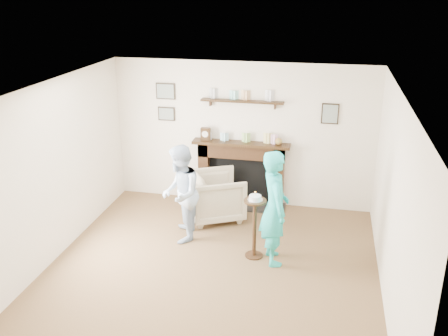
{
  "coord_description": "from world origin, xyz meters",
  "views": [
    {
      "loc": [
        1.4,
        -5.62,
        3.73
      ],
      "look_at": [
        0.02,
        0.9,
        1.22
      ],
      "focal_mm": 40.0,
      "sensor_mm": 36.0,
      "label": 1
    }
  ],
  "objects_px": {
    "woman": "(272,260)",
    "pedestal_table": "(255,217)",
    "armchair": "(216,217)",
    "man": "(182,238)"
  },
  "relations": [
    {
      "from": "woman",
      "to": "pedestal_table",
      "type": "height_order",
      "value": "pedestal_table"
    },
    {
      "from": "armchair",
      "to": "woman",
      "type": "bearing_deg",
      "value": -163.8
    },
    {
      "from": "man",
      "to": "pedestal_table",
      "type": "height_order",
      "value": "pedestal_table"
    },
    {
      "from": "man",
      "to": "armchair",
      "type": "bearing_deg",
      "value": 144.09
    },
    {
      "from": "woman",
      "to": "pedestal_table",
      "type": "xyz_separation_m",
      "value": [
        -0.28,
        0.05,
        0.62
      ]
    },
    {
      "from": "man",
      "to": "pedestal_table",
      "type": "relative_size",
      "value": 1.47
    },
    {
      "from": "woman",
      "to": "pedestal_table",
      "type": "relative_size",
      "value": 1.62
    },
    {
      "from": "armchair",
      "to": "woman",
      "type": "relative_size",
      "value": 0.52
    },
    {
      "from": "armchair",
      "to": "man",
      "type": "bearing_deg",
      "value": 129.5
    },
    {
      "from": "armchair",
      "to": "woman",
      "type": "distance_m",
      "value": 1.6
    }
  ]
}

